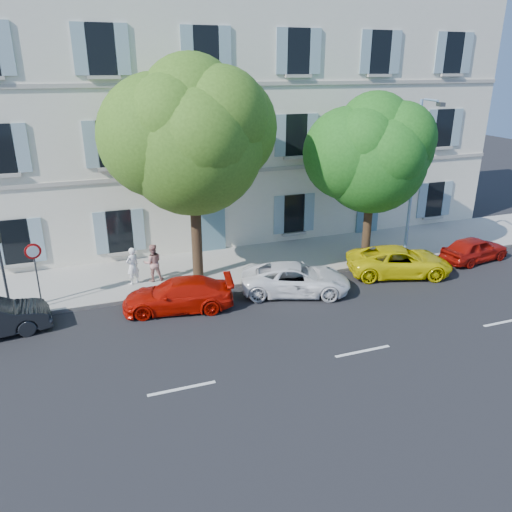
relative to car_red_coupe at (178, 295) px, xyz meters
name	(u,v)px	position (x,y,z in m)	size (l,w,h in m)	color
ground	(310,301)	(5.06, -1.05, -0.61)	(90.00, 90.00, 0.00)	black
sidewalk	(270,261)	(5.06, 3.40, -0.53)	(36.00, 4.50, 0.15)	#A09E96
kerb	(288,278)	(5.06, 1.23, -0.53)	(36.00, 0.16, 0.16)	#9E998E
building	(232,121)	(5.06, 9.15, 5.39)	(28.00, 7.00, 12.00)	silver
car_red_coupe	(178,295)	(0.00, 0.00, 0.00)	(1.70, 4.18, 1.21)	#B30F05
car_white_coupe	(296,279)	(4.83, -0.14, 0.01)	(2.05, 4.44, 1.23)	white
car_yellow_supercar	(399,261)	(9.95, 0.06, 0.03)	(2.11, 4.57, 1.27)	#D7C709
car_red_hatchback	(475,249)	(14.33, 0.29, -0.01)	(1.41, 3.52, 1.20)	#920F08
tree_left	(192,144)	(1.38, 2.54, 5.25)	(5.72, 5.72, 8.87)	#3A2819
tree_right	(373,160)	(9.33, 1.90, 4.28)	(4.79, 4.79, 7.38)	#3A2819
road_sign	(35,262)	(-4.93, 1.66, 1.39)	(0.58, 0.18, 2.56)	#383A3D
street_lamp	(416,171)	(11.45, 1.59, 3.68)	(0.38, 1.57, 7.30)	#7293BF
pedestrian_a	(133,266)	(-1.35, 2.70, 0.34)	(0.58, 0.38, 1.60)	white
pedestrian_b	(153,263)	(-0.51, 2.74, 0.36)	(0.79, 0.62, 1.63)	tan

